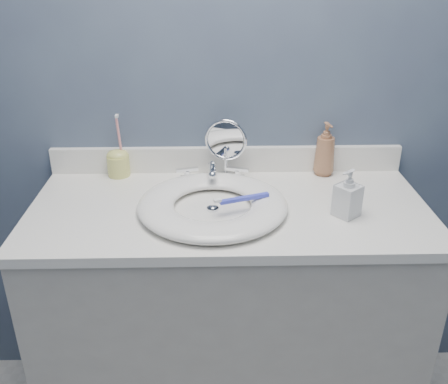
{
  "coord_description": "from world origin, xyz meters",
  "views": [
    {
      "loc": [
        -0.05,
        -0.38,
        1.58
      ],
      "look_at": [
        -0.02,
        0.94,
        0.94
      ],
      "focal_mm": 40.0,
      "sensor_mm": 36.0,
      "label": 1
    }
  ],
  "objects_px": {
    "soap_bottle_amber": "(325,149)",
    "toothbrush_holder": "(118,162)",
    "makeup_mirror": "(226,147)",
    "soap_bottle_clear": "(348,193)"
  },
  "relations": [
    {
      "from": "soap_bottle_amber",
      "to": "toothbrush_holder",
      "type": "bearing_deg",
      "value": 167.91
    },
    {
      "from": "makeup_mirror",
      "to": "soap_bottle_amber",
      "type": "xyz_separation_m",
      "value": [
        0.34,
        0.03,
        -0.02
      ]
    },
    {
      "from": "soap_bottle_amber",
      "to": "toothbrush_holder",
      "type": "xyz_separation_m",
      "value": [
        -0.71,
        0.01,
        -0.04
      ]
    },
    {
      "from": "toothbrush_holder",
      "to": "makeup_mirror",
      "type": "bearing_deg",
      "value": -5.45
    },
    {
      "from": "makeup_mirror",
      "to": "soap_bottle_amber",
      "type": "distance_m",
      "value": 0.34
    },
    {
      "from": "makeup_mirror",
      "to": "soap_bottle_amber",
      "type": "height_order",
      "value": "makeup_mirror"
    },
    {
      "from": "makeup_mirror",
      "to": "soap_bottle_clear",
      "type": "bearing_deg",
      "value": -25.69
    },
    {
      "from": "soap_bottle_amber",
      "to": "toothbrush_holder",
      "type": "distance_m",
      "value": 0.71
    },
    {
      "from": "makeup_mirror",
      "to": "soap_bottle_clear",
      "type": "distance_m",
      "value": 0.44
    },
    {
      "from": "soap_bottle_amber",
      "to": "soap_bottle_clear",
      "type": "relative_size",
      "value": 1.29
    }
  ]
}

